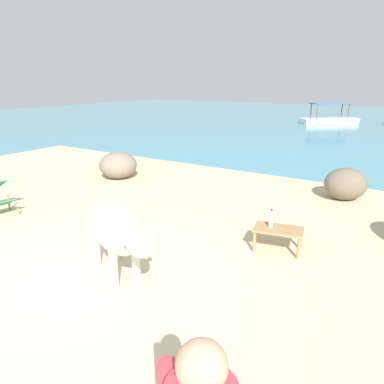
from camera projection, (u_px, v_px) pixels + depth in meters
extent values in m
cube|color=#CCB78E|center=(67.00, 283.00, 4.92)|extent=(18.00, 14.00, 0.04)
cube|color=teal|center=(352.00, 125.00, 22.68)|extent=(60.00, 36.00, 0.03)
cylinder|color=silver|center=(136.00, 265.00, 4.79)|extent=(0.11, 0.11, 0.54)
cylinder|color=silver|center=(114.00, 271.00, 4.65)|extent=(0.11, 0.11, 0.54)
cylinder|color=silver|center=(116.00, 242.00, 5.47)|extent=(0.11, 0.11, 0.54)
cylinder|color=silver|center=(96.00, 247.00, 5.32)|extent=(0.11, 0.11, 0.54)
ellipsoid|color=silver|center=(113.00, 227.00, 4.93)|extent=(1.57, 1.18, 0.59)
ellipsoid|color=silver|center=(138.00, 245.00, 4.14)|extent=(0.46, 0.39, 0.28)
cone|color=silver|center=(149.00, 233.00, 4.17)|extent=(0.13, 0.13, 0.10)
cone|color=silver|center=(126.00, 238.00, 4.04)|extent=(0.13, 0.13, 0.10)
ellipsoid|color=silver|center=(118.00, 215.00, 4.64)|extent=(0.36, 0.34, 0.20)
cube|color=#A37A4C|center=(278.00, 229.00, 5.70)|extent=(0.83, 0.58, 0.04)
cylinder|color=#A37A4C|center=(301.00, 239.00, 5.81)|extent=(0.05, 0.05, 0.34)
cylinder|color=#A37A4C|center=(299.00, 249.00, 5.48)|extent=(0.05, 0.05, 0.34)
cylinder|color=#A37A4C|center=(258.00, 233.00, 6.04)|extent=(0.05, 0.05, 0.34)
cylinder|color=#A37A4C|center=(254.00, 242.00, 5.72)|extent=(0.05, 0.05, 0.34)
cylinder|color=#A3C6D1|center=(271.00, 220.00, 5.73)|extent=(0.07, 0.07, 0.22)
cylinder|color=#A3C6D1|center=(271.00, 212.00, 5.69)|extent=(0.03, 0.03, 0.06)
cylinder|color=black|center=(272.00, 210.00, 5.68)|extent=(0.03, 0.03, 0.02)
cylinder|color=#A37A4C|center=(18.00, 211.00, 7.35)|extent=(0.04, 0.04, 0.14)
cylinder|color=#A37A4C|center=(9.00, 202.00, 7.59)|extent=(0.04, 0.04, 0.34)
sphere|color=tan|center=(202.00, 366.00, 1.46)|extent=(0.22, 0.22, 0.22)
ellipsoid|color=gray|center=(118.00, 165.00, 10.01)|extent=(1.35, 1.36, 0.74)
ellipsoid|color=#6B5B4C|center=(346.00, 184.00, 8.20)|extent=(1.26, 1.23, 0.73)
cube|color=white|center=(329.00, 121.00, 23.18)|extent=(3.40, 3.24, 0.28)
cube|color=white|center=(329.00, 119.00, 23.13)|extent=(3.49, 3.33, 0.04)
cylinder|color=brown|center=(317.00, 112.00, 22.45)|extent=(0.06, 0.06, 0.95)
cylinder|color=brown|center=(311.00, 111.00, 23.18)|extent=(0.06, 0.06, 0.95)
cylinder|color=brown|center=(349.00, 112.00, 22.81)|extent=(0.06, 0.06, 0.95)
cylinder|color=brown|center=(342.00, 111.00, 23.54)|extent=(0.06, 0.06, 0.95)
cube|color=#3D66C6|center=(331.00, 103.00, 22.85)|extent=(2.49, 2.39, 0.06)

